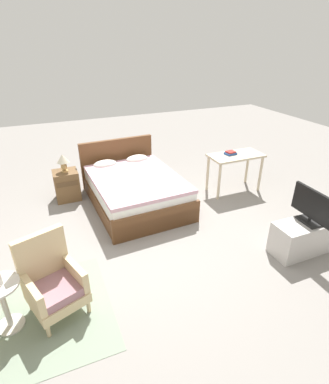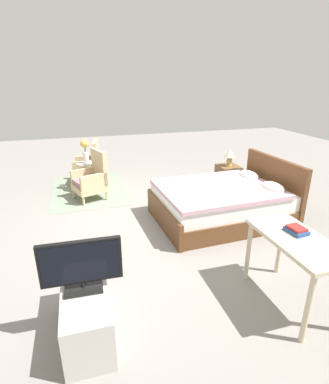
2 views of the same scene
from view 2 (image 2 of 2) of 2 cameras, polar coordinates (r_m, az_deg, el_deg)
The scene contains 13 objects.
ground_plane at distance 4.86m, azimuth -2.30°, elevation -5.87°, with size 16.00×16.00×0.00m, color gray.
floor_rug at distance 6.44m, azimuth -14.14°, elevation 0.41°, with size 2.10×1.50×0.01m.
bed at distance 4.96m, azimuth 11.21°, elevation -1.90°, with size 1.58×2.12×0.96m.
armchair_by_window_left at distance 6.80m, azimuth -14.16°, elevation 4.86°, with size 0.62×0.62×0.92m.
armchair_by_window_right at distance 5.86m, azimuth -13.66°, elevation 2.35°, with size 0.69×0.69×0.92m.
side_table at distance 6.33m, azimuth -14.46°, elevation 3.50°, with size 0.40×0.40×0.59m.
flower_vase at distance 6.20m, azimuth -14.89°, elevation 8.01°, with size 0.17×0.17×0.48m.
nightstand at distance 6.18m, azimuth 11.95°, elevation 2.43°, with size 0.44×0.41×0.56m.
table_lamp at distance 6.04m, azimuth 12.30°, elevation 6.87°, with size 0.22×0.22×0.33m.
tv_stand at distance 2.97m, azimuth -14.62°, elevation -21.06°, with size 0.96×0.40×0.48m.
tv_flatscreen at distance 2.67m, azimuth -15.58°, elevation -13.33°, with size 0.21×0.68×0.47m.
vanity_desk at distance 3.22m, azimuth 23.78°, elevation -9.77°, with size 1.04×0.52×0.75m.
book_stack at distance 3.25m, azimuth 23.83°, elevation -6.63°, with size 0.22×0.18×0.06m.
Camera 2 is at (4.22, -1.04, 2.19)m, focal length 28.00 mm.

